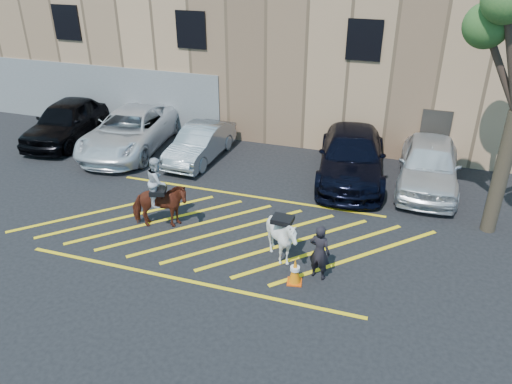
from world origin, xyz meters
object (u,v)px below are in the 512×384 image
(traffic_cone, at_px, (295,271))
(car_white_suv, at_px, (429,164))
(car_black_suv, at_px, (67,121))
(handler, at_px, (320,252))
(saddled_white, at_px, (282,238))
(car_white_pickup, at_px, (130,131))
(car_blue_suv, at_px, (352,155))
(mounted_bay, at_px, (159,200))
(car_silver_sedan, at_px, (200,143))

(traffic_cone, bearing_deg, car_white_suv, 65.63)
(car_black_suv, height_order, handler, car_black_suv)
(saddled_white, bearing_deg, car_white_pickup, 144.35)
(car_blue_suv, xyz_separation_m, saddled_white, (-1.00, -6.06, -0.09))
(car_white_suv, height_order, traffic_cone, car_white_suv)
(mounted_bay, bearing_deg, handler, -10.93)
(car_blue_suv, xyz_separation_m, mounted_bay, (-5.03, -5.47, 0.10))
(car_silver_sedan, bearing_deg, car_white_suv, 4.80)
(car_white_suv, distance_m, mounted_bay, 9.51)
(car_black_suv, distance_m, car_silver_sedan, 6.38)
(car_silver_sedan, height_order, car_blue_suv, car_blue_suv)
(car_silver_sedan, distance_m, handler, 8.68)
(handler, bearing_deg, car_silver_sedan, -31.70)
(saddled_white, height_order, traffic_cone, saddled_white)
(saddled_white, bearing_deg, car_silver_sedan, 130.61)
(handler, relative_size, mounted_bay, 0.68)
(car_blue_suv, height_order, handler, car_blue_suv)
(traffic_cone, bearing_deg, mounted_bay, 162.87)
(car_silver_sedan, relative_size, car_blue_suv, 0.71)
(car_silver_sedan, relative_size, handler, 2.60)
(car_white_pickup, xyz_separation_m, handler, (9.28, -6.26, -0.03))
(car_blue_suv, distance_m, traffic_cone, 6.92)
(car_silver_sedan, bearing_deg, car_white_pickup, -178.36)
(car_white_suv, relative_size, mounted_bay, 2.18)
(car_black_suv, bearing_deg, car_silver_sedan, -8.10)
(handler, bearing_deg, car_white_suv, -98.00)
(car_silver_sedan, bearing_deg, handler, -42.75)
(car_black_suv, xyz_separation_m, car_silver_sedan, (6.37, -0.18, -0.19))
(mounted_bay, bearing_deg, traffic_cone, -17.13)
(car_white_suv, xyz_separation_m, mounted_bay, (-7.75, -5.51, 0.08))
(car_white_pickup, xyz_separation_m, car_silver_sedan, (3.19, -0.06, -0.14))
(handler, bearing_deg, car_black_suv, -13.28)
(car_silver_sedan, bearing_deg, traffic_cone, -47.27)
(mounted_bay, bearing_deg, car_blue_suv, 47.42)
(car_silver_sedan, xyz_separation_m, car_blue_suv, (5.96, 0.28, 0.17))
(car_black_suv, distance_m, car_blue_suv, 12.34)
(car_white_suv, relative_size, saddled_white, 3.41)
(car_white_pickup, bearing_deg, traffic_cone, -43.45)
(car_black_suv, relative_size, car_white_suv, 1.00)
(car_black_suv, distance_m, traffic_cone, 13.73)
(car_blue_suv, distance_m, mounted_bay, 7.43)
(car_white_suv, xyz_separation_m, handler, (-2.60, -6.50, -0.08))
(car_black_suv, relative_size, saddled_white, 3.41)
(car_silver_sedan, relative_size, saddled_white, 2.75)
(car_white_suv, height_order, handler, car_white_suv)
(car_silver_sedan, height_order, mounted_bay, mounted_bay)
(mounted_bay, distance_m, traffic_cone, 4.86)
(car_white_pickup, bearing_deg, car_black_suv, 171.84)
(car_blue_suv, bearing_deg, car_white_pickup, 174.32)
(handler, bearing_deg, car_blue_suv, -75.12)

